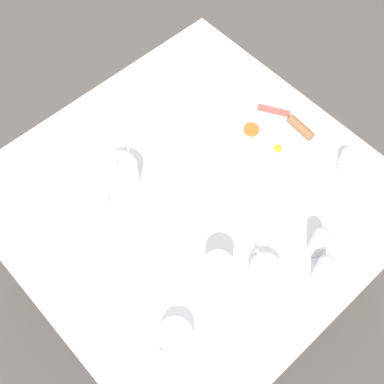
# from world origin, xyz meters

# --- Properties ---
(ground_plane) EXTENTS (8.00, 8.00, 0.00)m
(ground_plane) POSITION_xyz_m (0.00, 0.00, 0.00)
(ground_plane) COLOR #4C4742
(table) EXTENTS (1.07, 1.06, 0.72)m
(table) POSITION_xyz_m (0.00, 0.00, 0.66)
(table) COLOR white
(table) RESTS_ON ground_plane
(breakfast_plate) EXTENTS (0.30, 0.30, 0.04)m
(breakfast_plate) POSITION_xyz_m (-0.35, 0.01, 0.73)
(breakfast_plate) COLOR white
(breakfast_plate) RESTS_ON table
(teapot_near) EXTENTS (0.19, 0.12, 0.12)m
(teapot_near) POSITION_xyz_m (0.14, -0.18, 0.77)
(teapot_near) COLOR white
(teapot_near) RESTS_ON table
(teacup_with_saucer_left) EXTENTS (0.14, 0.14, 0.06)m
(teacup_with_saucer_left) POSITION_xyz_m (0.03, 0.32, 0.75)
(teacup_with_saucer_left) COLOR white
(teacup_with_saucer_left) RESTS_ON table
(teacup_with_saucer_right) EXTENTS (0.14, 0.14, 0.06)m
(teacup_with_saucer_right) POSITION_xyz_m (0.32, 0.29, 0.75)
(teacup_with_saucer_right) COLOR white
(teacup_with_saucer_right) RESTS_ON table
(water_glass_tall) EXTENTS (0.08, 0.08, 0.14)m
(water_glass_tall) POSITION_xyz_m (0.14, 0.25, 0.79)
(water_glass_tall) COLOR white
(water_glass_tall) RESTS_ON table
(creamer_jug) EXTENTS (0.08, 0.05, 0.06)m
(creamer_jug) POSITION_xyz_m (-0.42, 0.24, 0.75)
(creamer_jug) COLOR white
(creamer_jug) RESTS_ON table
(pepper_grinder) EXTENTS (0.05, 0.05, 0.12)m
(pepper_grinder) POSITION_xyz_m (-0.13, 0.37, 0.79)
(pepper_grinder) COLOR #BCBCC1
(pepper_grinder) RESTS_ON table
(salt_grinder) EXTENTS (0.05, 0.05, 0.12)m
(salt_grinder) POSITION_xyz_m (-0.08, 0.43, 0.79)
(salt_grinder) COLOR #BCBCC1
(salt_grinder) RESTS_ON table
(fork_by_plate) EXTENTS (0.16, 0.11, 0.00)m
(fork_by_plate) POSITION_xyz_m (-0.03, 0.00, 0.72)
(fork_by_plate) COLOR silver
(fork_by_plate) RESTS_ON table
(knife_by_plate) EXTENTS (0.03, 0.22, 0.00)m
(knife_by_plate) POSITION_xyz_m (0.30, 0.03, 0.72)
(knife_by_plate) COLOR silver
(knife_by_plate) RESTS_ON table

